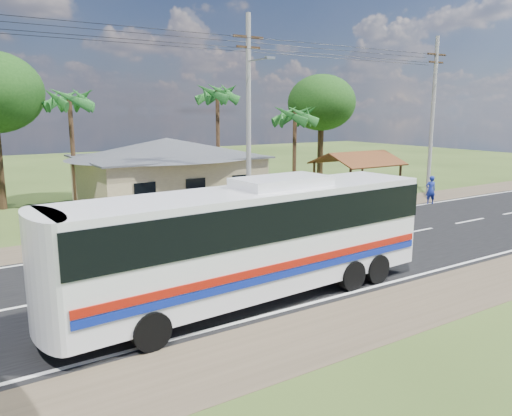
{
  "coord_description": "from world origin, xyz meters",
  "views": [
    {
      "loc": [
        -11.23,
        -16.39,
        6.06
      ],
      "look_at": [
        -0.06,
        1.0,
        2.02
      ],
      "focal_mm": 35.0,
      "sensor_mm": 36.0,
      "label": 1
    }
  ],
  "objects_px": {
    "waiting_shed": "(357,160)",
    "coach_bus": "(256,232)",
    "person": "(431,190)",
    "motorcycle": "(351,205)"
  },
  "relations": [
    {
      "from": "waiting_shed",
      "to": "coach_bus",
      "type": "relative_size",
      "value": 0.4
    },
    {
      "from": "waiting_shed",
      "to": "coach_bus",
      "type": "xyz_separation_m",
      "value": [
        -15.91,
        -11.93,
        -0.47
      ]
    },
    {
      "from": "person",
      "to": "motorcycle",
      "type": "bearing_deg",
      "value": 18.8
    },
    {
      "from": "waiting_shed",
      "to": "coach_bus",
      "type": "bearing_deg",
      "value": -143.14
    },
    {
      "from": "motorcycle",
      "to": "waiting_shed",
      "type": "bearing_deg",
      "value": -52.54
    },
    {
      "from": "coach_bus",
      "to": "motorcycle",
      "type": "distance_m",
      "value": 15.08
    },
    {
      "from": "motorcycle",
      "to": "person",
      "type": "height_order",
      "value": "person"
    },
    {
      "from": "waiting_shed",
      "to": "person",
      "type": "xyz_separation_m",
      "value": [
        2.94,
        -3.86,
        -1.79
      ]
    },
    {
      "from": "coach_bus",
      "to": "motorcycle",
      "type": "xyz_separation_m",
      "value": [
        12.27,
        8.59,
        -1.76
      ]
    },
    {
      "from": "waiting_shed",
      "to": "motorcycle",
      "type": "xyz_separation_m",
      "value": [
        -3.64,
        -3.34,
        -2.23
      ]
    }
  ]
}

